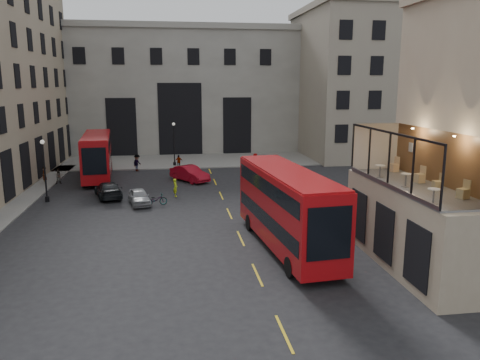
{
  "coord_description": "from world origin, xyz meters",
  "views": [
    {
      "loc": [
        -6.3,
        -22.87,
        9.98
      ],
      "look_at": [
        -1.4,
        10.36,
        3.0
      ],
      "focal_mm": 35.0,
      "sensor_mm": 36.0,
      "label": 1
    }
  ],
  "objects": [
    {
      "name": "ground",
      "position": [
        0.0,
        0.0,
        0.0
      ],
      "size": [
        140.0,
        140.0,
        0.0
      ],
      "primitive_type": "plane",
      "color": "black",
      "rests_on": "ground"
    },
    {
      "name": "bus_far",
      "position": [
        -14.13,
        27.79,
        2.64
      ],
      "size": [
        3.88,
        12.01,
        4.71
      ],
      "color": "#A20B0F",
      "rests_on": "ground"
    },
    {
      "name": "bicycle",
      "position": [
        -7.72,
        15.39,
        0.49
      ],
      "size": [
        1.96,
        1.09,
        0.98
      ],
      "primitive_type": "imported",
      "rotation": [
        0.0,
        0.0,
        1.82
      ],
      "color": "gray",
      "rests_on": "ground"
    },
    {
      "name": "pedestrian_a",
      "position": [
        -17.63,
        25.48,
        0.79
      ],
      "size": [
        0.89,
        0.76,
        1.57
      ],
      "primitive_type": "imported",
      "rotation": [
        0.0,
        0.0,
        0.24
      ],
      "color": "gray",
      "rests_on": "ground"
    },
    {
      "name": "cafe_chair_c",
      "position": [
        7.18,
        0.64,
        4.88
      ],
      "size": [
        0.53,
        0.53,
        0.92
      ],
      "color": "#D8B47D",
      "rests_on": "cafe_floor"
    },
    {
      "name": "pedestrian_b",
      "position": [
        -10.3,
        31.31,
        0.98
      ],
      "size": [
        1.25,
        1.46,
        1.96
      ],
      "primitive_type": "imported",
      "rotation": [
        0.0,
        0.0,
        1.06
      ],
      "color": "gray",
      "rests_on": "ground"
    },
    {
      "name": "cafe_chair_b",
      "position": [
        7.22,
        -1.07,
        4.86
      ],
      "size": [
        0.46,
        0.46,
        0.84
      ],
      "color": "tan",
      "rests_on": "cafe_floor"
    },
    {
      "name": "cafe_floor",
      "position": [
        6.5,
        0.0,
        4.55
      ],
      "size": [
        3.0,
        10.0,
        0.1
      ],
      "primitive_type": "cube",
      "color": "slate",
      "rests_on": "host_frontage"
    },
    {
      "name": "cafe_table_near",
      "position": [
        5.41,
        -3.76,
        5.06
      ],
      "size": [
        0.56,
        0.56,
        0.7
      ],
      "color": "silver",
      "rests_on": "cafe_floor"
    },
    {
      "name": "building_right",
      "position": [
        20.0,
        39.97,
        10.39
      ],
      "size": [
        16.6,
        18.6,
        20.0
      ],
      "color": "gray",
      "rests_on": "ground"
    },
    {
      "name": "pedestrian_e",
      "position": [
        -19.0,
        25.35,
        0.88
      ],
      "size": [
        0.6,
        0.74,
        1.77
      ],
      "primitive_type": "imported",
      "rotation": [
        0.0,
        0.0,
        5.02
      ],
      "color": "gray",
      "rests_on": "ground"
    },
    {
      "name": "traffic_light_near",
      "position": [
        -1.0,
        12.0,
        2.42
      ],
      "size": [
        0.16,
        0.2,
        3.8
      ],
      "color": "black",
      "rests_on": "ground"
    },
    {
      "name": "car_c",
      "position": [
        -11.99,
        18.8,
        0.7
      ],
      "size": [
        3.19,
        5.15,
        1.39
      ],
      "primitive_type": "imported",
      "rotation": [
        0.0,
        0.0,
        3.42
      ],
      "color": "black",
      "rests_on": "ground"
    },
    {
      "name": "cafe_table_mid",
      "position": [
        5.9,
        -0.24,
        5.07
      ],
      "size": [
        0.57,
        0.57,
        0.72
      ],
      "color": "silver",
      "rests_on": "cafe_floor"
    },
    {
      "name": "cafe_chair_d",
      "position": [
        7.3,
        3.92,
        4.88
      ],
      "size": [
        0.55,
        0.55,
        0.93
      ],
      "color": "tan",
      "rests_on": "cafe_floor"
    },
    {
      "name": "bus_near",
      "position": [
        0.5,
        3.84,
        2.74
      ],
      "size": [
        3.93,
        12.44,
        4.88
      ],
      "color": "#A90B10",
      "rests_on": "ground"
    },
    {
      "name": "pedestrian_c",
      "position": [
        -5.5,
        32.7,
        0.78
      ],
      "size": [
        0.94,
        0.42,
        1.57
      ],
      "primitive_type": "imported",
      "rotation": [
        0.0,
        0.0,
        3.19
      ],
      "color": "gray",
      "rests_on": "ground"
    },
    {
      "name": "gateway",
      "position": [
        -5.0,
        47.99,
        9.39
      ],
      "size": [
        35.0,
        10.6,
        18.0
      ],
      "color": "#9F9D94",
      "rests_on": "ground"
    },
    {
      "name": "host_frontage",
      "position": [
        6.5,
        0.0,
        2.25
      ],
      "size": [
        3.0,
        11.0,
        4.5
      ],
      "primitive_type": "cube",
      "color": "tan",
      "rests_on": "ground"
    },
    {
      "name": "car_a",
      "position": [
        -9.12,
        15.97,
        0.65
      ],
      "size": [
        2.32,
        4.04,
        1.3
      ],
      "primitive_type": "imported",
      "rotation": [
        0.0,
        0.0,
        0.22
      ],
      "color": "#94979C",
      "rests_on": "ground"
    },
    {
      "name": "pavement_far",
      "position": [
        -6.0,
        38.0,
        0.06
      ],
      "size": [
        40.0,
        12.0,
        0.12
      ],
      "primitive_type": "cube",
      "color": "slate",
      "rests_on": "ground"
    },
    {
      "name": "cafe_table_far",
      "position": [
        5.67,
        2.4,
        5.07
      ],
      "size": [
        0.57,
        0.57,
        0.71
      ],
      "color": "silver",
      "rests_on": "cafe_floor"
    },
    {
      "name": "pedestrian_d",
      "position": [
        3.32,
        30.23,
        0.97
      ],
      "size": [
        0.81,
        1.06,
        1.93
      ],
      "primitive_type": "imported",
      "rotation": [
        0.0,
        0.0,
        1.79
      ],
      "color": "gray",
      "rests_on": "ground"
    },
    {
      "name": "car_b",
      "position": [
        -4.54,
        24.78,
        0.8
      ],
      "size": [
        4.18,
        4.98,
        1.61
      ],
      "primitive_type": "imported",
      "rotation": [
        0.0,
        0.0,
        0.61
      ],
      "color": "maroon",
      "rests_on": "ground"
    },
    {
      "name": "cafe_chair_a",
      "position": [
        7.35,
        -3.06,
        4.87
      ],
      "size": [
        0.53,
        0.53,
        0.89
      ],
      "color": "tan",
      "rests_on": "cafe_floor"
    },
    {
      "name": "street_lamp_a",
      "position": [
        -17.0,
        18.0,
        2.39
      ],
      "size": [
        0.36,
        0.36,
        5.33
      ],
      "color": "black",
      "rests_on": "ground"
    },
    {
      "name": "cyclist",
      "position": [
        -6.08,
        18.32,
        0.81
      ],
      "size": [
        0.44,
        0.62,
        1.62
      ],
      "primitive_type": "imported",
      "rotation": [
        0.0,
        0.0,
        1.65
      ],
      "color": "#B3D616",
      "rests_on": "ground"
    },
    {
      "name": "traffic_light_far",
      "position": [
        -15.0,
        28.0,
        2.42
      ],
      "size": [
        0.16,
        0.2,
        3.8
      ],
      "color": "black",
      "rests_on": "ground"
    },
    {
      "name": "host_building_main",
      "position": [
        9.95,
        0.0,
        7.79
      ],
      "size": [
        7.26,
        11.4,
        15.1
      ],
      "color": "tan",
      "rests_on": "ground"
    },
    {
      "name": "street_lamp_b",
      "position": [
        -6.0,
        34.0,
        2.39
      ],
      "size": [
        0.36,
        0.36,
        5.33
      ],
      "color": "black",
      "rests_on": "ground"
    }
  ]
}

